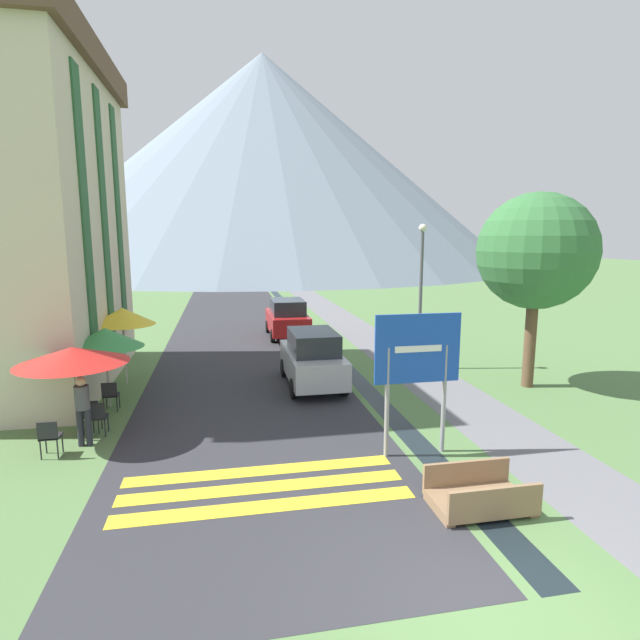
{
  "coord_description": "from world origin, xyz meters",
  "views": [
    {
      "loc": [
        -3.15,
        -5.27,
        4.77
      ],
      "look_at": [
        -0.17,
        10.0,
        2.16
      ],
      "focal_mm": 28.0,
      "sensor_mm": 36.0,
      "label": 1
    }
  ],
  "objects_px": {
    "parked_car_far": "(287,318)",
    "person_standing_terrace": "(83,406)",
    "cafe_chair_nearest": "(49,435)",
    "cafe_umbrella_front_red": "(72,356)",
    "cafe_chair_near_left": "(98,416)",
    "streetlamp": "(421,285)",
    "tree_by_path": "(536,252)",
    "cafe_chair_near_right": "(91,413)",
    "cafe_chair_middle": "(110,394)",
    "road_sign": "(417,362)",
    "parked_car_near": "(312,358)",
    "person_seated_far": "(73,396)",
    "cafe_umbrella_rear_yellow": "(123,316)",
    "cafe_umbrella_middle_green": "(105,338)",
    "hotel_building": "(14,204)",
    "footbridge": "(480,496)"
  },
  "relations": [
    {
      "from": "cafe_umbrella_rear_yellow",
      "to": "tree_by_path",
      "type": "height_order",
      "value": "tree_by_path"
    },
    {
      "from": "parked_car_near",
      "to": "parked_car_far",
      "type": "height_order",
      "value": "same"
    },
    {
      "from": "cafe_chair_near_right",
      "to": "parked_car_far",
      "type": "bearing_deg",
      "value": 54.47
    },
    {
      "from": "cafe_chair_near_right",
      "to": "streetlamp",
      "type": "bearing_deg",
      "value": 16.54
    },
    {
      "from": "parked_car_far",
      "to": "cafe_umbrella_front_red",
      "type": "relative_size",
      "value": 1.57
    },
    {
      "from": "hotel_building",
      "to": "cafe_chair_nearest",
      "type": "bearing_deg",
      "value": -68.18
    },
    {
      "from": "cafe_chair_nearest",
      "to": "cafe_umbrella_middle_green",
      "type": "distance_m",
      "value": 3.58
    },
    {
      "from": "cafe_chair_near_right",
      "to": "tree_by_path",
      "type": "distance_m",
      "value": 13.43
    },
    {
      "from": "cafe_chair_nearest",
      "to": "cafe_chair_near_left",
      "type": "xyz_separation_m",
      "value": [
        0.74,
        1.07,
        0.0
      ]
    },
    {
      "from": "parked_car_far",
      "to": "cafe_chair_near_right",
      "type": "bearing_deg",
      "value": -119.64
    },
    {
      "from": "cafe_chair_near_left",
      "to": "hotel_building",
      "type": "bearing_deg",
      "value": 138.99
    },
    {
      "from": "person_seated_far",
      "to": "person_standing_terrace",
      "type": "bearing_deg",
      "value": -68.12
    },
    {
      "from": "footbridge",
      "to": "cafe_umbrella_front_red",
      "type": "xyz_separation_m",
      "value": [
        -7.81,
        4.55,
        1.84
      ]
    },
    {
      "from": "cafe_chair_near_right",
      "to": "cafe_chair_middle",
      "type": "height_order",
      "value": "same"
    },
    {
      "from": "road_sign",
      "to": "tree_by_path",
      "type": "distance_m",
      "value": 7.19
    },
    {
      "from": "footbridge",
      "to": "parked_car_far",
      "type": "relative_size",
      "value": 0.43
    },
    {
      "from": "cafe_chair_middle",
      "to": "cafe_umbrella_rear_yellow",
      "type": "relative_size",
      "value": 0.34
    },
    {
      "from": "cafe_chair_middle",
      "to": "person_seated_far",
      "type": "xyz_separation_m",
      "value": [
        -0.75,
        -0.66,
        0.19
      ]
    },
    {
      "from": "cafe_umbrella_rear_yellow",
      "to": "person_seated_far",
      "type": "distance_m",
      "value": 3.75
    },
    {
      "from": "parked_car_far",
      "to": "cafe_umbrella_rear_yellow",
      "type": "height_order",
      "value": "cafe_umbrella_rear_yellow"
    },
    {
      "from": "cafe_chair_near_left",
      "to": "streetlamp",
      "type": "bearing_deg",
      "value": 40.47
    },
    {
      "from": "parked_car_far",
      "to": "person_standing_terrace",
      "type": "xyz_separation_m",
      "value": [
        -6.21,
        -11.71,
        0.04
      ]
    },
    {
      "from": "parked_car_far",
      "to": "cafe_chair_near_left",
      "type": "xyz_separation_m",
      "value": [
        -6.05,
        -11.18,
        -0.4
      ]
    },
    {
      "from": "cafe_umbrella_middle_green",
      "to": "cafe_umbrella_front_red",
      "type": "bearing_deg",
      "value": -94.95
    },
    {
      "from": "hotel_building",
      "to": "tree_by_path",
      "type": "xyz_separation_m",
      "value": [
        15.78,
        -3.32,
        -1.45
      ]
    },
    {
      "from": "hotel_building",
      "to": "footbridge",
      "type": "xyz_separation_m",
      "value": [
        10.59,
        -9.77,
        -5.53
      ]
    },
    {
      "from": "cafe_chair_near_right",
      "to": "cafe_chair_middle",
      "type": "xyz_separation_m",
      "value": [
        0.13,
        1.53,
        0.0
      ]
    },
    {
      "from": "footbridge",
      "to": "cafe_chair_near_right",
      "type": "bearing_deg",
      "value": 146.87
    },
    {
      "from": "cafe_chair_nearest",
      "to": "cafe_chair_middle",
      "type": "xyz_separation_m",
      "value": [
        0.68,
        2.82,
        0.0
      ]
    },
    {
      "from": "person_seated_far",
      "to": "parked_car_far",
      "type": "bearing_deg",
      "value": 55.81
    },
    {
      "from": "parked_car_near",
      "to": "parked_car_far",
      "type": "distance_m",
      "value": 8.09
    },
    {
      "from": "road_sign",
      "to": "person_standing_terrace",
      "type": "distance_m",
      "value": 7.62
    },
    {
      "from": "cafe_chair_near_left",
      "to": "cafe_chair_middle",
      "type": "distance_m",
      "value": 1.74
    },
    {
      "from": "person_seated_far",
      "to": "cafe_chair_nearest",
      "type": "bearing_deg",
      "value": -87.97
    },
    {
      "from": "cafe_chair_near_left",
      "to": "cafe_umbrella_front_red",
      "type": "bearing_deg",
      "value": -134.84
    },
    {
      "from": "parked_car_near",
      "to": "cafe_umbrella_rear_yellow",
      "type": "relative_size",
      "value": 1.53
    },
    {
      "from": "cafe_chair_nearest",
      "to": "streetlamp",
      "type": "xyz_separation_m",
      "value": [
        10.72,
        5.48,
        2.57
      ]
    },
    {
      "from": "cafe_umbrella_front_red",
      "to": "cafe_chair_near_right",
      "type": "bearing_deg",
      "value": 65.37
    },
    {
      "from": "hotel_building",
      "to": "road_sign",
      "type": "distance_m",
      "value": 13.22
    },
    {
      "from": "cafe_chair_near_right",
      "to": "person_standing_terrace",
      "type": "distance_m",
      "value": 0.87
    },
    {
      "from": "cafe_chair_nearest",
      "to": "cafe_umbrella_front_red",
      "type": "xyz_separation_m",
      "value": [
        0.35,
        0.86,
        1.55
      ]
    },
    {
      "from": "cafe_chair_near_left",
      "to": "cafe_chair_middle",
      "type": "relative_size",
      "value": 1.0
    },
    {
      "from": "road_sign",
      "to": "cafe_chair_near_left",
      "type": "xyz_separation_m",
      "value": [
        -7.13,
        2.42,
        -1.59
      ]
    },
    {
      "from": "parked_car_near",
      "to": "person_seated_far",
      "type": "bearing_deg",
      "value": -163.11
    },
    {
      "from": "cafe_chair_nearest",
      "to": "person_standing_terrace",
      "type": "distance_m",
      "value": 0.9
    },
    {
      "from": "parked_car_far",
      "to": "tree_by_path",
      "type": "bearing_deg",
      "value": -55.33
    },
    {
      "from": "parked_car_far",
      "to": "cafe_chair_nearest",
      "type": "xyz_separation_m",
      "value": [
        -6.78,
        -12.25,
        -0.4
      ]
    },
    {
      "from": "cafe_chair_near_left",
      "to": "person_standing_terrace",
      "type": "distance_m",
      "value": 0.71
    },
    {
      "from": "tree_by_path",
      "to": "person_standing_terrace",
      "type": "bearing_deg",
      "value": -170.1
    },
    {
      "from": "cafe_umbrella_front_red",
      "to": "parked_car_far",
      "type": "bearing_deg",
      "value": 60.53
    }
  ]
}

